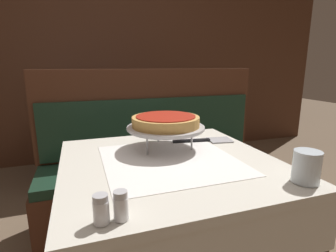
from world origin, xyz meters
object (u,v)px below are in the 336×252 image
(deep_dish_pizza, at_px, (166,121))
(pizza_server, at_px, (205,140))
(booth_bench, at_px, (159,177))
(dining_table_rear, at_px, (80,115))
(pizza_pan_stand, at_px, (166,128))
(salt_shaker, at_px, (101,209))
(pepper_shaker, at_px, (121,206))
(condiment_caddy, at_px, (75,100))
(dining_table_front, at_px, (170,187))
(water_glass_near, at_px, (307,167))

(deep_dish_pizza, relative_size, pizza_server, 0.99)
(booth_bench, xyz_separation_m, pizza_server, (0.06, -0.61, 0.44))
(dining_table_rear, relative_size, pizza_pan_stand, 2.25)
(salt_shaker, bearing_deg, deep_dish_pizza, 56.66)
(dining_table_rear, bearing_deg, pepper_shaker, -87.89)
(pizza_pan_stand, bearing_deg, condiment_caddy, 104.29)
(pepper_shaker, bearing_deg, condiment_caddy, 93.12)
(dining_table_front, distance_m, booth_bench, 0.88)
(water_glass_near, height_order, condiment_caddy, condiment_caddy)
(dining_table_rear, bearing_deg, pizza_server, -69.95)
(dining_table_front, xyz_separation_m, pepper_shaker, (-0.25, -0.35, 0.15))
(dining_table_rear, xyz_separation_m, booth_bench, (0.51, -0.95, -0.32))
(pizza_server, bearing_deg, pepper_shaker, -132.83)
(pizza_pan_stand, height_order, deep_dish_pizza, deep_dish_pizza)
(dining_table_front, bearing_deg, booth_bench, 76.49)
(deep_dish_pizza, height_order, condiment_caddy, condiment_caddy)
(water_glass_near, height_order, salt_shaker, water_glass_near)
(dining_table_rear, distance_m, pizza_server, 1.67)
(pizza_pan_stand, bearing_deg, pepper_shaker, -119.44)
(deep_dish_pizza, xyz_separation_m, salt_shaker, (-0.32, -0.49, -0.09))
(pepper_shaker, bearing_deg, dining_table_rear, 92.11)
(dining_table_rear, distance_m, deep_dish_pizza, 1.66)
(pepper_shaker, relative_size, condiment_caddy, 0.48)
(deep_dish_pizza, relative_size, condiment_caddy, 1.94)
(pepper_shaker, bearing_deg, pizza_pan_stand, 60.56)
(pizza_pan_stand, distance_m, salt_shaker, 0.59)
(dining_table_rear, bearing_deg, dining_table_front, -79.55)
(pizza_pan_stand, relative_size, pepper_shaker, 4.65)
(pizza_server, xyz_separation_m, salt_shaker, (-0.54, -0.53, 0.03))
(dining_table_front, bearing_deg, condiment_caddy, 102.11)
(pizza_server, xyz_separation_m, pepper_shaker, (-0.49, -0.53, 0.03))
(water_glass_near, distance_m, condiment_caddy, 2.09)
(dining_table_rear, distance_m, booth_bench, 1.13)
(dining_table_rear, relative_size, condiment_caddy, 5.05)
(pizza_server, relative_size, salt_shaker, 4.15)
(salt_shaker, bearing_deg, dining_table_rear, 90.86)
(booth_bench, xyz_separation_m, pepper_shaker, (-0.44, -1.14, 0.47))
(water_glass_near, bearing_deg, salt_shaker, -178.31)
(dining_table_front, relative_size, dining_table_rear, 1.07)
(pizza_pan_stand, relative_size, water_glass_near, 3.32)
(pizza_server, xyz_separation_m, condiment_caddy, (-0.60, 1.46, 0.04))
(booth_bench, relative_size, deep_dish_pizza, 5.60)
(salt_shaker, xyz_separation_m, pepper_shaker, (0.05, 0.00, 0.00))
(condiment_caddy, bearing_deg, booth_bench, -57.51)
(deep_dish_pizza, relative_size, salt_shaker, 4.11)
(deep_dish_pizza, bearing_deg, salt_shaker, -123.34)
(water_glass_near, bearing_deg, pizza_pan_stand, 123.24)
(pizza_server, height_order, salt_shaker, salt_shaker)
(pizza_pan_stand, xyz_separation_m, condiment_caddy, (-0.38, 1.51, -0.04))
(booth_bench, relative_size, salt_shaker, 23.00)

